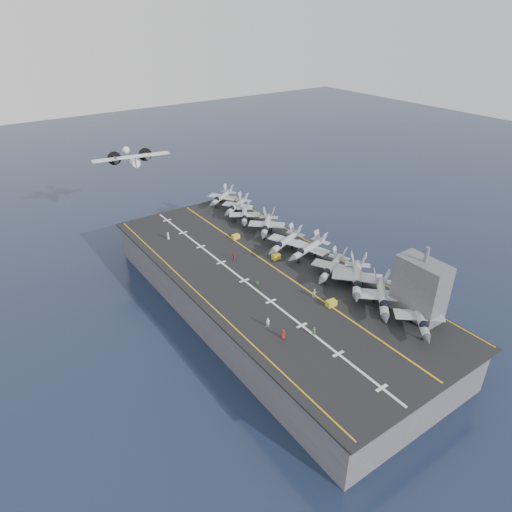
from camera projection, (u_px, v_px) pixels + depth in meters
ground at (265, 310)px, 110.23m from camera, size 500.00×500.00×0.00m
hull at (266, 292)px, 107.82m from camera, size 36.00×90.00×10.00m
flight_deck at (266, 273)px, 105.31m from camera, size 38.00×92.00×0.40m
foul_line at (276, 269)px, 106.71m from camera, size 0.35×90.00×0.02m
landing_centerline at (244, 280)px, 102.19m from camera, size 0.50×90.00×0.02m
deck_edge_port at (201, 296)px, 96.67m from camera, size 0.25×90.00×0.02m
deck_edge_stbd at (325, 251)px, 114.50m from camera, size 0.25×90.00×0.02m
island_superstructure at (421, 282)px, 87.60m from camera, size 5.00×10.00×15.00m
fighter_jet_0 at (420, 317)px, 86.31m from camera, size 16.18×16.65×4.85m
fighter_jet_1 at (382, 296)px, 91.81m from camera, size 18.37×18.47×5.43m
fighter_jet_2 at (357, 278)px, 97.88m from camera, size 19.24×18.98×5.63m
fighter_jet_3 at (332, 267)px, 102.68m from camera, size 16.82×14.75×4.89m
fighter_jet_4 at (308, 248)px, 110.58m from camera, size 16.26×12.81×4.98m
fighter_jet_5 at (285, 241)px, 113.86m from camera, size 16.87×14.23×4.98m
fighter_jet_6 at (266, 225)px, 122.26m from camera, size 17.03×17.23×5.05m
fighter_jet_7 at (244, 215)px, 128.67m from camera, size 14.57×15.73×4.55m
fighter_jet_8 at (236, 206)px, 134.43m from camera, size 16.20×14.69×4.69m
tow_cart_a at (331, 303)px, 93.35m from camera, size 2.17×1.49×1.25m
tow_cart_b at (276, 257)px, 110.63m from camera, size 2.04×1.34×1.21m
tow_cart_c at (236, 237)px, 120.30m from camera, size 1.97×1.30×1.17m
crew_0 at (283, 334)px, 84.04m from camera, size 1.27×0.97×1.91m
crew_1 at (268, 322)px, 87.09m from camera, size 1.39×1.21×1.95m
crew_2 at (258, 283)px, 99.64m from camera, size 1.25×1.00×1.83m
crew_4 at (234, 256)px, 110.10m from camera, size 0.89×1.23×1.91m
crew_5 at (168, 236)px, 119.74m from camera, size 1.19×1.40×1.98m
crew_6 at (314, 331)px, 84.65m from camera, size 1.43×1.29×1.99m
crew_7 at (315, 293)px, 95.88m from camera, size 1.26×0.86×2.06m
transport_plane at (132, 161)px, 132.48m from camera, size 24.35×18.65×5.22m
fighter_jet_9 at (221, 197)px, 140.53m from camera, size 16.20×14.69×4.69m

